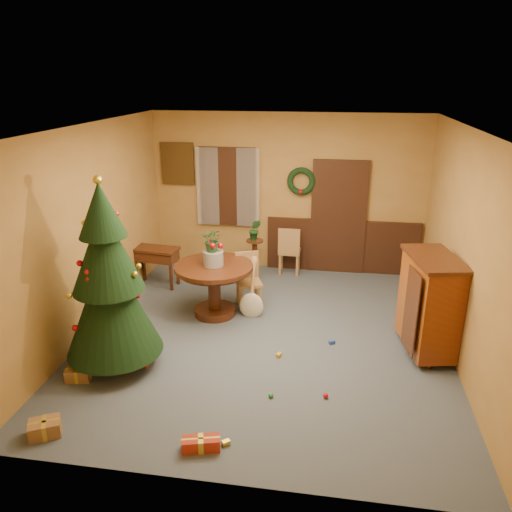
% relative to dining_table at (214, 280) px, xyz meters
% --- Properties ---
extents(room_envelope, '(5.50, 5.50, 5.50)m').
position_rel_dining_table_xyz_m(room_envelope, '(1.09, 2.13, 0.54)').
color(room_envelope, '#394853').
rests_on(room_envelope, ground).
extents(dining_table, '(1.19, 1.19, 0.82)m').
position_rel_dining_table_xyz_m(dining_table, '(0.00, 0.00, 0.00)').
color(dining_table, black).
rests_on(dining_table, floor).
extents(urn, '(0.30, 0.30, 0.22)m').
position_rel_dining_table_xyz_m(urn, '(0.00, -0.00, 0.36)').
color(urn, slate).
rests_on(urn, dining_table).
extents(centerpiece_plant, '(0.32, 0.28, 0.36)m').
position_rel_dining_table_xyz_m(centerpiece_plant, '(0.00, -0.00, 0.65)').
color(centerpiece_plant, '#1E4C23').
rests_on(centerpiece_plant, urn).
extents(chair_near, '(0.49, 0.49, 0.87)m').
position_rel_dining_table_xyz_m(chair_near, '(0.45, 0.43, -0.10)').
color(chair_near, olive).
rests_on(chair_near, floor).
extents(chair_far, '(0.40, 0.40, 0.91)m').
position_rel_dining_table_xyz_m(chair_far, '(0.97, 1.84, -0.08)').
color(chair_far, olive).
rests_on(chair_far, floor).
extents(guitar, '(0.47, 0.63, 0.86)m').
position_rel_dining_table_xyz_m(guitar, '(0.57, 0.01, -0.13)').
color(guitar, beige).
rests_on(guitar, floor).
extents(plant_stand, '(0.30, 0.30, 0.77)m').
position_rel_dining_table_xyz_m(plant_stand, '(0.40, 1.43, -0.09)').
color(plant_stand, black).
rests_on(plant_stand, floor).
extents(stand_plant, '(0.22, 0.18, 0.38)m').
position_rel_dining_table_xyz_m(stand_plant, '(0.40, 1.43, 0.39)').
color(stand_plant, '#19471E').
rests_on(stand_plant, plant_stand).
extents(christmas_tree, '(1.19, 1.19, 2.46)m').
position_rel_dining_table_xyz_m(christmas_tree, '(-0.90, -1.59, 0.59)').
color(christmas_tree, '#382111').
rests_on(christmas_tree, floor).
extents(writing_desk, '(0.82, 0.47, 0.69)m').
position_rel_dining_table_xyz_m(writing_desk, '(-1.27, 0.96, -0.05)').
color(writing_desk, black).
rests_on(writing_desk, floor).
extents(sideboard, '(0.75, 1.15, 1.36)m').
position_rel_dining_table_xyz_m(sideboard, '(3.03, -0.63, 0.15)').
color(sideboard, '#4F1409').
rests_on(sideboard, floor).
extents(gift_a, '(0.38, 0.35, 0.17)m').
position_rel_dining_table_xyz_m(gift_a, '(-1.09, -2.97, -0.49)').
color(gift_a, brown).
rests_on(gift_a, floor).
extents(gift_b, '(0.24, 0.24, 0.24)m').
position_rel_dining_table_xyz_m(gift_b, '(-0.62, -1.51, -0.45)').
color(gift_b, maroon).
rests_on(gift_b, floor).
extents(gift_c, '(0.32, 0.25, 0.16)m').
position_rel_dining_table_xyz_m(gift_c, '(-1.23, -1.99, -0.49)').
color(gift_c, brown).
rests_on(gift_c, floor).
extents(gift_d, '(0.40, 0.25, 0.14)m').
position_rel_dining_table_xyz_m(gift_d, '(0.56, -2.92, -0.51)').
color(gift_d, maroon).
rests_on(gift_d, floor).
extents(toy_a, '(0.09, 0.09, 0.05)m').
position_rel_dining_table_xyz_m(toy_a, '(1.81, -0.63, -0.55)').
color(toy_a, '#264AA6').
rests_on(toy_a, floor).
extents(toy_b, '(0.06, 0.06, 0.06)m').
position_rel_dining_table_xyz_m(toy_b, '(1.14, -1.98, -0.54)').
color(toy_b, '#268C3F').
rests_on(toy_b, floor).
extents(toy_c, '(0.07, 0.09, 0.05)m').
position_rel_dining_table_xyz_m(toy_c, '(1.12, -1.08, -0.55)').
color(toy_c, gold).
rests_on(toy_c, floor).
extents(toy_d, '(0.06, 0.06, 0.06)m').
position_rel_dining_table_xyz_m(toy_d, '(1.76, -1.88, -0.54)').
color(toy_d, red).
rests_on(toy_d, floor).
extents(toy_e, '(0.09, 0.09, 0.05)m').
position_rel_dining_table_xyz_m(toy_e, '(0.79, -2.82, -0.55)').
color(toy_e, gold).
rests_on(toy_e, floor).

